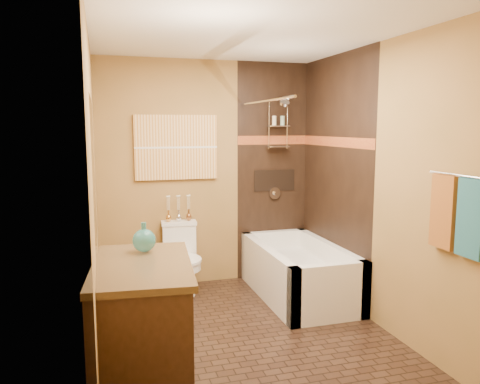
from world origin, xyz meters
name	(u,v)px	position (x,y,z in m)	size (l,w,h in m)	color
floor	(247,336)	(0.00, 0.00, 0.00)	(3.00, 3.00, 0.00)	black
wall_left	(94,197)	(-1.20, 0.00, 1.25)	(0.02, 3.00, 2.50)	#A3753F
wall_right	(376,186)	(1.20, 0.00, 1.25)	(0.02, 3.00, 2.50)	#A3753F
wall_back	(207,174)	(0.00, 1.50, 1.25)	(2.40, 0.02, 2.50)	#A3753F
wall_front	(335,229)	(0.00, -1.50, 1.25)	(2.40, 0.02, 2.50)	#A3753F
ceiling	(248,33)	(0.00, 0.00, 2.50)	(3.00, 3.00, 0.00)	silver
alcove_tile_back	(272,172)	(0.78, 1.49, 1.25)	(0.85, 0.01, 2.50)	black
alcove_tile_right	(334,177)	(1.19, 0.75, 1.25)	(0.01, 1.50, 2.50)	black
mosaic_band_back	(273,140)	(0.78, 1.48, 1.62)	(0.85, 0.01, 0.10)	maroon
mosaic_band_right	(334,142)	(1.18, 0.75, 1.62)	(0.01, 1.50, 0.10)	maroon
alcove_niche	(274,180)	(0.80, 1.48, 1.15)	(0.50, 0.01, 0.25)	black
shower_fixtures	(278,136)	(0.80, 1.38, 1.67)	(0.24, 0.33, 1.16)	silver
curtain_rod	(264,101)	(0.40, 0.75, 2.02)	(0.03, 0.03, 1.55)	silver
towel_bar	(458,175)	(1.15, -1.05, 1.45)	(0.02, 0.02, 0.55)	silver
towel_teal	(472,219)	(1.16, -1.18, 1.18)	(0.05, 0.22, 0.52)	#21566E
towel_rust	(444,212)	(1.16, -0.92, 1.18)	(0.05, 0.22, 0.52)	#8C5919
sunset_painting	(176,147)	(-0.35, 1.48, 1.55)	(0.90, 0.04, 0.70)	#C57D2E
vanity_mirror	(94,172)	(-1.19, -0.64, 1.50)	(0.01, 1.00, 0.90)	white
bathtub	(298,276)	(0.80, 0.75, 0.22)	(0.80, 1.50, 0.55)	white
toilet	(182,258)	(-0.35, 1.22, 0.38)	(0.39, 0.57, 0.75)	white
vanity	(142,329)	(-0.92, -0.64, 0.45)	(0.72, 1.08, 0.90)	black
teal_bottle	(144,237)	(-0.87, -0.37, 1.01)	(0.16, 0.16, 0.26)	teal
bud_vases	(179,208)	(-0.35, 1.39, 0.90)	(0.28, 0.06, 0.28)	gold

